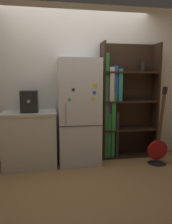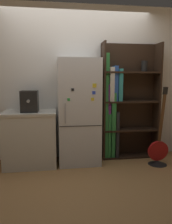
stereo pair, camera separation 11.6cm
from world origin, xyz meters
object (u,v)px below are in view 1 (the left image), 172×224
at_px(refrigerator, 79,112).
at_px(bookshelf, 121,106).
at_px(espresso_machine, 30,101).
at_px(guitar, 157,153).

height_order(refrigerator, bookshelf, bookshelf).
bearing_deg(espresso_machine, guitar, -7.44).
xyz_separation_m(refrigerator, espresso_machine, (-0.76, -0.04, 0.19)).
bearing_deg(bookshelf, guitar, -43.89).
bearing_deg(espresso_machine, bookshelf, 7.54).
bearing_deg(refrigerator, guitar, -13.54).
height_order(bookshelf, espresso_machine, bookshelf).
bearing_deg(refrigerator, bookshelf, 12.18).
relative_size(refrigerator, guitar, 1.34).
bearing_deg(bookshelf, espresso_machine, -172.46).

